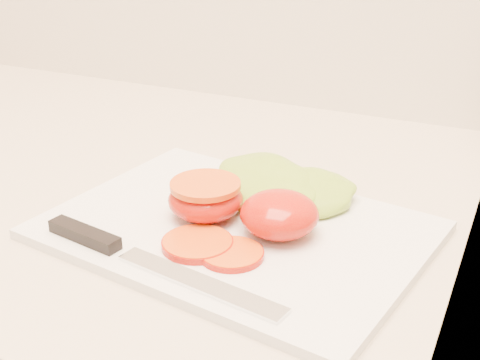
% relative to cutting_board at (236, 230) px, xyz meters
% --- Properties ---
extents(cutting_board, '(0.39, 0.31, 0.01)m').
position_rel_cutting_board_xyz_m(cutting_board, '(0.00, 0.00, 0.00)').
color(cutting_board, white).
rests_on(cutting_board, counter).
extents(tomato_half_dome, '(0.08, 0.08, 0.04)m').
position_rel_cutting_board_xyz_m(tomato_half_dome, '(0.04, 0.00, 0.03)').
color(tomato_half_dome, '#B8280B').
rests_on(tomato_half_dome, cutting_board).
extents(tomato_half_cut, '(0.08, 0.08, 0.04)m').
position_rel_cutting_board_xyz_m(tomato_half_cut, '(-0.04, 0.00, 0.03)').
color(tomato_half_cut, '#B8280B').
rests_on(tomato_half_cut, cutting_board).
extents(tomato_slice_0, '(0.06, 0.06, 0.01)m').
position_rel_cutting_board_xyz_m(tomato_slice_0, '(-0.01, -0.05, 0.01)').
color(tomato_slice_0, '#D36217').
rests_on(tomato_slice_0, cutting_board).
extents(tomato_slice_1, '(0.06, 0.06, 0.01)m').
position_rel_cutting_board_xyz_m(tomato_slice_1, '(0.02, -0.06, 0.01)').
color(tomato_slice_1, '#D36217').
rests_on(tomato_slice_1, cutting_board).
extents(lettuce_leaf_0, '(0.17, 0.16, 0.03)m').
position_rel_cutting_board_xyz_m(lettuce_leaf_0, '(-0.00, 0.08, 0.02)').
color(lettuce_leaf_0, '#93C233').
rests_on(lettuce_leaf_0, cutting_board).
extents(lettuce_leaf_1, '(0.14, 0.12, 0.03)m').
position_rel_cutting_board_xyz_m(lettuce_leaf_1, '(0.04, 0.07, 0.02)').
color(lettuce_leaf_1, '#93C233').
rests_on(lettuce_leaf_1, cutting_board).
extents(knife, '(0.26, 0.06, 0.01)m').
position_rel_cutting_board_xyz_m(knife, '(-0.06, -0.09, 0.01)').
color(knife, silver).
rests_on(knife, cutting_board).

